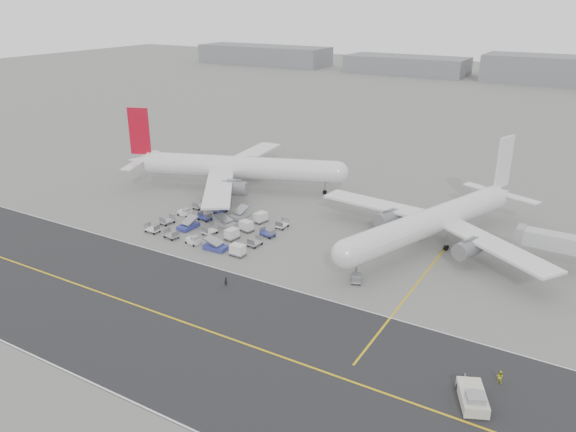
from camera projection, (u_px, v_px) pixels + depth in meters
The scene contains 11 objects.
ground at pixel (228, 264), 95.65m from camera, with size 700.00×700.00×0.00m, color gray.
taxiway at pixel (182, 321), 78.84m from camera, with size 220.00×59.00×0.03m.
horizon_buildings at pixel (573, 85), 290.15m from camera, with size 520.00×28.00×28.00m, color slate, non-canonical shape.
airliner_a at pixel (235, 167), 131.37m from camera, with size 51.36×50.45×18.52m.
airliner_b at pixel (434, 220), 101.11m from camera, with size 46.78×47.62×17.18m.
pushback_tug at pixel (473, 397), 62.59m from camera, with size 4.76×7.39×2.13m.
jet_bridge at pixel (568, 246), 92.24m from camera, with size 16.43×3.37×6.20m.
gse_cluster at pixel (218, 230), 109.78m from camera, with size 28.96×22.90×2.16m, color #A2A2A7, non-canonical shape.
stray_dolly at pixel (356, 283), 89.52m from camera, with size 1.43×2.32×1.43m, color silver, non-canonical shape.
ground_crew_a at pixel (226, 282), 88.20m from camera, with size 0.58×0.38×1.58m, color black.
ground_crew_b at pixel (500, 377), 66.13m from camera, with size 0.78×0.61×1.60m, color #CACF18.
Camera 1 is at (52.40, -69.01, 42.57)m, focal length 35.00 mm.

